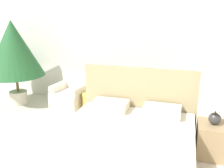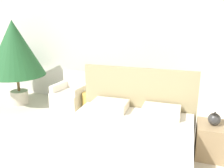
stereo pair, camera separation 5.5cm
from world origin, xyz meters
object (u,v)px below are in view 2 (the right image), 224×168
Objects in this scene: potted_palm at (14,49)px; nightstand at (212,140)px; side_table at (90,103)px; bed at (123,149)px; table_lamp at (216,106)px; armchair_near_window_right at (113,103)px; armchair_near_window_left at (70,98)px.

nightstand is (4.11, -0.99, -1.01)m from potted_palm.
side_table is (-2.31, 0.92, -0.02)m from nightstand.
potted_palm is at bearing 150.06° from bed.
bed is at bearing -148.72° from table_lamp.
table_lamp is (4.10, -0.99, -0.48)m from potted_palm.
potted_palm is at bearing 174.39° from armchair_near_window_right.
armchair_near_window_right reaches higher than nightstand.
nightstand is at bearing -11.61° from armchair_near_window_left.
table_lamp is 2.54m from side_table.
armchair_near_window_right reaches higher than side_table.
bed is at bearing -29.94° from potted_palm.
bed is 4.49× the size of side_table.
bed reaches higher than armchair_near_window_left.
side_table is (1.80, -0.07, -1.03)m from potted_palm.
table_lamp is 0.98× the size of side_table.
side_table is (0.48, -0.05, -0.04)m from armchair_near_window_left.
potted_palm is 2.08m from side_table.
bed is 4.58× the size of table_lamp.
nightstand is at bearing 34.76° from table_lamp.
bed reaches higher than table_lamp.
potted_palm reaches higher than table_lamp.
potted_palm is at bearing -172.90° from armchair_near_window_left.
potted_palm reaches higher than bed.
nightstand is 1.11× the size of table_lamp.
armchair_near_window_right is 2.13m from table_lamp.
armchair_near_window_left and armchair_near_window_right have the same top height.
bed is 1.81m from armchair_near_window_right.
armchair_near_window_right is 2.49m from potted_palm.
potted_palm is at bearing 166.41° from table_lamp.
nightstand is (1.82, -0.98, -0.02)m from armchair_near_window_right.
potted_palm is at bearing 166.46° from nightstand.
side_table is at bearing 158.23° from nightstand.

